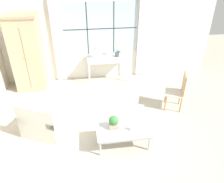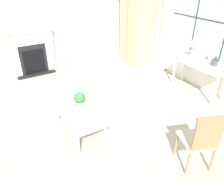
{
  "view_description": "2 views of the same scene",
  "coord_description": "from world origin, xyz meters",
  "px_view_note": "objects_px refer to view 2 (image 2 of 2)",
  "views": [
    {
      "loc": [
        -0.62,
        -3.63,
        3.38
      ],
      "look_at": [
        -0.0,
        0.6,
        0.82
      ],
      "focal_mm": 35.0,
      "sensor_mm": 36.0,
      "label": 1
    },
    {
      "loc": [
        3.12,
        -1.36,
        2.6
      ],
      "look_at": [
        0.34,
        0.28,
        0.78
      ],
      "focal_mm": 35.0,
      "sensor_mm": 36.0,
      "label": 2
    }
  ],
  "objects_px": {
    "table_lamp": "(193,43)",
    "fireplace": "(31,49)",
    "console_table": "(201,65)",
    "potted_orchid": "(216,58)",
    "side_chair_wooden": "(202,138)",
    "armchair_upholstered": "(81,76)",
    "coffee_table": "(79,114)",
    "potted_plant_small": "(80,100)",
    "armoire": "(137,27)",
    "pillar_candle": "(81,116)"
  },
  "relations": [
    {
      "from": "potted_plant_small",
      "to": "armchair_upholstered",
      "type": "bearing_deg",
      "value": 156.7
    },
    {
      "from": "console_table",
      "to": "potted_orchid",
      "type": "bearing_deg",
      "value": 2.44
    },
    {
      "from": "side_chair_wooden",
      "to": "potted_plant_small",
      "type": "relative_size",
      "value": 3.57
    },
    {
      "from": "armchair_upholstered",
      "to": "armoire",
      "type": "bearing_deg",
      "value": 107.33
    },
    {
      "from": "coffee_table",
      "to": "pillar_candle",
      "type": "xyz_separation_m",
      "value": [
        0.16,
        -0.03,
        0.09
      ]
    },
    {
      "from": "armchair_upholstered",
      "to": "side_chair_wooden",
      "type": "xyz_separation_m",
      "value": [
        3.27,
        0.41,
        0.29
      ]
    },
    {
      "from": "table_lamp",
      "to": "side_chair_wooden",
      "type": "relative_size",
      "value": 0.42
    },
    {
      "from": "armchair_upholstered",
      "to": "coffee_table",
      "type": "relative_size",
      "value": 1.11
    },
    {
      "from": "coffee_table",
      "to": "potted_plant_small",
      "type": "relative_size",
      "value": 3.93
    },
    {
      "from": "fireplace",
      "to": "potted_orchid",
      "type": "bearing_deg",
      "value": 42.36
    },
    {
      "from": "console_table",
      "to": "table_lamp",
      "type": "xyz_separation_m",
      "value": [
        -0.3,
        -0.0,
        0.41
      ]
    },
    {
      "from": "table_lamp",
      "to": "pillar_candle",
      "type": "relative_size",
      "value": 3.55
    },
    {
      "from": "armchair_upholstered",
      "to": "fireplace",
      "type": "bearing_deg",
      "value": -150.12
    },
    {
      "from": "potted_orchid",
      "to": "side_chair_wooden",
      "type": "relative_size",
      "value": 0.47
    },
    {
      "from": "fireplace",
      "to": "side_chair_wooden",
      "type": "bearing_deg",
      "value": 14.62
    },
    {
      "from": "potted_orchid",
      "to": "potted_plant_small",
      "type": "xyz_separation_m",
      "value": [
        -0.55,
        -2.89,
        -0.43
      ]
    },
    {
      "from": "side_chair_wooden",
      "to": "console_table",
      "type": "bearing_deg",
      "value": 130.84
    },
    {
      "from": "fireplace",
      "to": "side_chair_wooden",
      "type": "distance_m",
      "value": 4.83
    },
    {
      "from": "fireplace",
      "to": "console_table",
      "type": "distance_m",
      "value": 4.34
    },
    {
      "from": "console_table",
      "to": "table_lamp",
      "type": "bearing_deg",
      "value": -179.18
    },
    {
      "from": "side_chair_wooden",
      "to": "potted_plant_small",
      "type": "distance_m",
      "value": 2.11
    },
    {
      "from": "coffee_table",
      "to": "armchair_upholstered",
      "type": "bearing_deg",
      "value": 156.03
    },
    {
      "from": "side_chair_wooden",
      "to": "armoire",
      "type": "bearing_deg",
      "value": 156.19
    },
    {
      "from": "table_lamp",
      "to": "coffee_table",
      "type": "xyz_separation_m",
      "value": [
        0.25,
        -2.98,
        -0.76
      ]
    },
    {
      "from": "armoire",
      "to": "potted_orchid",
      "type": "bearing_deg",
      "value": 2.76
    },
    {
      "from": "armoire",
      "to": "potted_plant_small",
      "type": "height_order",
      "value": "armoire"
    },
    {
      "from": "side_chair_wooden",
      "to": "table_lamp",
      "type": "bearing_deg",
      "value": 135.84
    },
    {
      "from": "coffee_table",
      "to": "pillar_candle",
      "type": "height_order",
      "value": "pillar_candle"
    },
    {
      "from": "armoire",
      "to": "coffee_table",
      "type": "relative_size",
      "value": 1.98
    },
    {
      "from": "console_table",
      "to": "pillar_candle",
      "type": "height_order",
      "value": "console_table"
    },
    {
      "from": "console_table",
      "to": "side_chair_wooden",
      "type": "height_order",
      "value": "side_chair_wooden"
    },
    {
      "from": "table_lamp",
      "to": "pillar_candle",
      "type": "xyz_separation_m",
      "value": [
        0.41,
        -3.01,
        -0.67
      ]
    },
    {
      "from": "armoire",
      "to": "side_chair_wooden",
      "type": "height_order",
      "value": "armoire"
    },
    {
      "from": "table_lamp",
      "to": "coffee_table",
      "type": "height_order",
      "value": "table_lamp"
    },
    {
      "from": "potted_plant_small",
      "to": "potted_orchid",
      "type": "bearing_deg",
      "value": 79.17
    },
    {
      "from": "armoire",
      "to": "armchair_upholstered",
      "type": "relative_size",
      "value": 1.78
    },
    {
      "from": "fireplace",
      "to": "side_chair_wooden",
      "type": "relative_size",
      "value": 2.16
    },
    {
      "from": "potted_orchid",
      "to": "armchair_upholstered",
      "type": "height_order",
      "value": "potted_orchid"
    },
    {
      "from": "potted_plant_small",
      "to": "fireplace",
      "type": "bearing_deg",
      "value": -176.14
    },
    {
      "from": "fireplace",
      "to": "pillar_candle",
      "type": "relative_size",
      "value": 18.1
    },
    {
      "from": "potted_orchid",
      "to": "coffee_table",
      "type": "distance_m",
      "value": 3.08
    },
    {
      "from": "console_table",
      "to": "armchair_upholstered",
      "type": "relative_size",
      "value": 1.04
    },
    {
      "from": "fireplace",
      "to": "potted_plant_small",
      "type": "relative_size",
      "value": 7.69
    },
    {
      "from": "armchair_upholstered",
      "to": "pillar_candle",
      "type": "bearing_deg",
      "value": -22.82
    },
    {
      "from": "side_chair_wooden",
      "to": "coffee_table",
      "type": "height_order",
      "value": "side_chair_wooden"
    },
    {
      "from": "coffee_table",
      "to": "potted_orchid",
      "type": "bearing_deg",
      "value": 82.96
    },
    {
      "from": "table_lamp",
      "to": "fireplace",
      "type": "bearing_deg",
      "value": -132.06
    },
    {
      "from": "side_chair_wooden",
      "to": "pillar_candle",
      "type": "relative_size",
      "value": 8.39
    },
    {
      "from": "armchair_upholstered",
      "to": "pillar_candle",
      "type": "distance_m",
      "value": 1.93
    },
    {
      "from": "table_lamp",
      "to": "potted_plant_small",
      "type": "distance_m",
      "value": 2.93
    }
  ]
}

